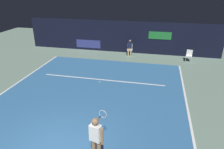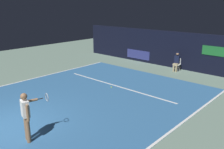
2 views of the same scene
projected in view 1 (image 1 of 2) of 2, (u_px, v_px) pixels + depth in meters
ground_plane at (93, 94)px, 11.18m from camera, size 31.12×31.12×0.00m
court_surface at (93, 94)px, 11.17m from camera, size 9.68×10.79×0.01m
line_sideline_left at (187, 105)px, 10.20m from camera, size 0.10×10.79×0.01m
line_sideline_right at (14, 85)px, 12.14m from camera, size 0.10×10.79×0.01m
line_service at (102, 80)px, 12.86m from camera, size 7.55×0.10×0.01m
back_wall at (120, 37)px, 17.74m from camera, size 16.24×0.33×2.60m
tennis_player at (96, 138)px, 6.57m from camera, size 0.51×1.03×1.73m
line_judge_on_chair at (130, 47)px, 17.05m from camera, size 0.48×0.56×1.32m
courtside_chair_near at (189, 55)px, 15.74m from camera, size 0.50×0.49×0.88m
tennis_ball at (100, 82)px, 12.48m from camera, size 0.07×0.07×0.07m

